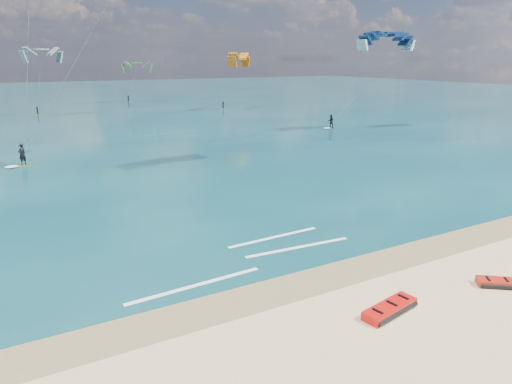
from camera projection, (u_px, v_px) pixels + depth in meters
ground at (107, 147)px, 50.62m from camera, size 320.00×320.00×0.00m
wet_sand_strip at (286, 288)px, 19.55m from camera, size 320.00×2.40×0.01m
sea at (48, 102)px, 104.35m from camera, size 320.00×200.00×0.04m
packed_kite_left at (389, 313)px, 17.62m from camera, size 2.92×1.59×0.41m
packed_kite_mid at (503, 286)px, 19.68m from camera, size 2.44×2.18×0.36m
kitesurfer_main at (47, 50)px, 36.36m from camera, size 12.72×11.17×19.91m
kitesurfer_far at (359, 75)px, 60.98m from camera, size 10.61×7.62×14.14m
shoreline_foam at (259, 255)px, 22.66m from camera, size 12.33×3.61×0.01m
distant_kites at (11, 86)px, 75.42m from camera, size 80.54×36.24×11.33m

